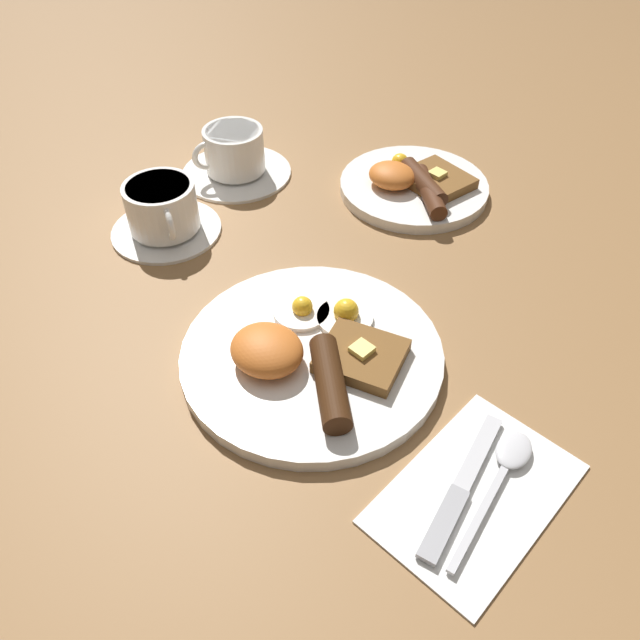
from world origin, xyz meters
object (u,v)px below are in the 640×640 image
(breakfast_plate_near, at_px, (311,353))
(breakfast_plate_far, at_px, (414,184))
(spoon, at_px, (506,464))
(teacup_far, at_px, (234,156))
(knife, at_px, (460,491))
(teacup_near, at_px, (163,212))

(breakfast_plate_near, height_order, breakfast_plate_far, breakfast_plate_near)
(breakfast_plate_far, bearing_deg, spoon, -47.19)
(breakfast_plate_far, height_order, teacup_far, teacup_far)
(knife, xyz_separation_m, spoon, (0.02, 0.05, 0.00))
(breakfast_plate_near, bearing_deg, breakfast_plate_far, 104.87)
(spoon, bearing_deg, breakfast_plate_near, 87.03)
(breakfast_plate_near, relative_size, spoon, 1.73)
(breakfast_plate_far, relative_size, teacup_far, 1.30)
(teacup_far, relative_size, spoon, 1.02)
(breakfast_plate_far, bearing_deg, breakfast_plate_near, -75.13)
(knife, bearing_deg, teacup_near, 70.90)
(breakfast_plate_far, relative_size, teacup_near, 1.46)
(knife, height_order, spoon, spoon)
(breakfast_plate_near, height_order, knife, breakfast_plate_near)
(teacup_near, bearing_deg, breakfast_plate_far, 54.24)
(teacup_near, xyz_separation_m, teacup_far, (-0.03, 0.16, -0.00))
(knife, relative_size, spoon, 1.05)
(teacup_far, xyz_separation_m, spoon, (0.54, -0.21, -0.02))
(spoon, bearing_deg, breakfast_plate_far, 37.93)
(breakfast_plate_far, xyz_separation_m, teacup_far, (-0.23, -0.12, 0.01))
(breakfast_plate_near, relative_size, teacup_far, 1.70)
(breakfast_plate_near, height_order, teacup_far, teacup_far)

